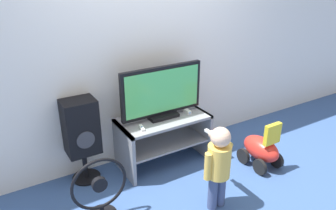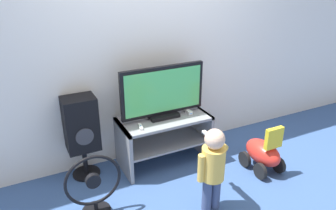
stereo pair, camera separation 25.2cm
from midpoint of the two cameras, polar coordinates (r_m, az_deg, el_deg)
ground_plane at (r=3.67m, az=-0.77°, el=-11.63°), size 16.00×16.00×0.00m
wall_back at (r=3.61m, az=-5.63°, el=10.37°), size 10.00×0.06×2.60m
tv_stand at (r=3.67m, az=-2.79°, el=-5.03°), size 1.00×0.50×0.56m
television at (r=3.48m, az=-3.12°, el=2.09°), size 0.95×0.20×0.57m
game_console at (r=3.70m, az=1.18°, el=-0.96°), size 0.05×0.16×0.04m
remote_primary at (r=3.35m, az=-6.74°, el=-4.01°), size 0.06×0.13×0.03m
child at (r=2.97m, az=6.33°, el=-9.76°), size 0.31×0.47×0.83m
speaker_tower at (r=3.42m, az=-16.98°, el=-4.10°), size 0.33×0.30×0.90m
floor_fan at (r=3.03m, az=-14.14°, el=-14.66°), size 0.51×0.26×0.62m
ride_on_toy at (r=3.78m, az=14.13°, el=-7.45°), size 0.30×0.47×0.57m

